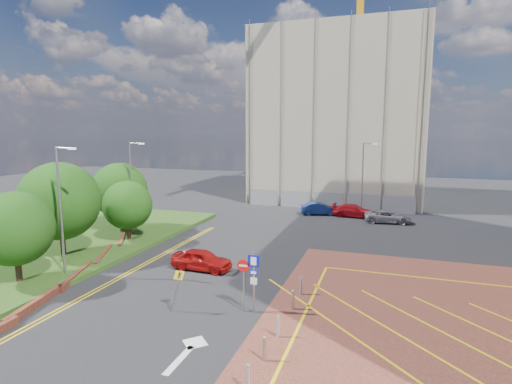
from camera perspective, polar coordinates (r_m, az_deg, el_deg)
The scene contains 20 objects.
ground at distance 20.57m, azimuth -2.63°, elevation -17.78°, with size 140.00×140.00×0.00m, color black.
grass_bed at distance 35.02m, azimuth -27.58°, elevation -7.28°, with size 14.00×32.00×0.30m, color #274716.
retaining_wall at distance 28.09m, azimuth -24.55°, elevation -10.76°, with size 6.06×20.33×0.40m.
tree_a at distance 27.46m, azimuth -31.20°, elevation -4.51°, with size 4.40×4.40×5.41m.
tree_b at distance 31.74m, azimuth -26.23°, elevation -1.19°, with size 5.60×5.60×6.74m.
tree_c at distance 34.37m, azimuth -17.89°, elevation -1.79°, with size 4.00×4.00×4.90m.
tree_d at distance 38.41m, azimuth -18.91°, elevation 0.24°, with size 5.00×5.00×6.08m.
lamp_left_near at distance 27.43m, azimuth -26.07°, elevation -1.68°, with size 1.53×0.16×8.00m.
lamp_left_far at distance 36.28m, azimuth -17.30°, elevation 1.11°, with size 1.53×0.16×8.00m.
lamp_back at distance 45.51m, azimuth 15.06°, elevation 2.26°, with size 1.53×0.16×8.00m.
sign_cluster at distance 20.55m, azimuth -0.87°, elevation -11.86°, with size 1.17×0.12×3.20m.
warning_sign at distance 21.11m, azimuth -11.22°, elevation -12.99°, with size 0.80×0.43×2.24m.
bollard_row at distance 18.30m, azimuth 2.52°, elevation -19.67°, with size 0.14×11.14×0.90m.
construction_building at distance 57.60m, azimuth 11.95°, elevation 10.25°, with size 21.20×19.20×22.00m, color #A9A28A.
tower_crane at distance 59.23m, azimuth 14.48°, elevation 24.71°, with size 1.60×35.00×35.40m.
construction_fence at distance 48.21m, azimuth 11.40°, elevation -1.31°, with size 21.60×0.06×2.00m, color gray.
car_red_left at distance 27.23m, azimuth -7.77°, elevation -9.54°, with size 1.65×4.10×1.40m, color #9F0E0D.
car_blue_back at distance 44.97m, azimuth 9.02°, elevation -2.37°, with size 1.44×4.12×1.36m, color navy.
car_red_back at distance 44.53m, azimuth 13.83°, elevation -2.62°, with size 1.90×4.66×1.35m, color #AF0F17.
car_silver_back at distance 42.67m, azimuth 18.25°, elevation -3.36°, with size 2.08×4.52×1.26m, color #9B9AA1.
Camera 1 is at (6.67, -17.19, 9.13)m, focal length 28.00 mm.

